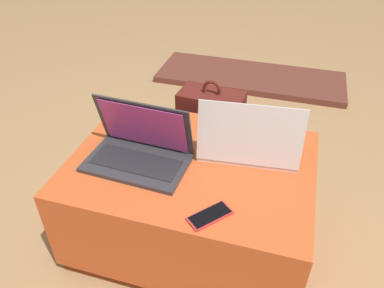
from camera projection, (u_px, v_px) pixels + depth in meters
name	position (u px, v px, depth m)	size (l,w,h in m)	color
ground_plane	(192.00, 234.00, 1.67)	(14.00, 14.00, 0.00)	tan
ottoman	(192.00, 200.00, 1.55)	(0.92, 0.68, 0.42)	maroon
laptop_near	(139.00, 150.00, 1.40)	(0.39, 0.25, 0.24)	#333338
laptop_far	(249.00, 143.00, 1.43)	(0.40, 0.28, 0.25)	silver
cell_phone	(210.00, 215.00, 1.20)	(0.14, 0.15, 0.01)	red
backpack	(211.00, 133.00, 1.93)	(0.32, 0.24, 0.52)	#5B1E19
fireplace_hearth	(250.00, 77.00, 2.87)	(1.40, 0.50, 0.04)	brown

